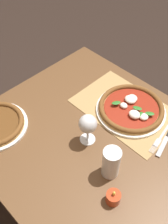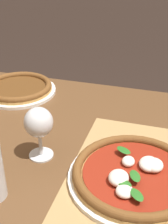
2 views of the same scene
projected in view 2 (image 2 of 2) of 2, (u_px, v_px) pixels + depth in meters
dining_table at (43, 203)px, 0.88m from camera, size 1.19×0.93×0.74m
paper_placemat at (134, 174)px, 0.82m from camera, size 0.50×0.33×0.00m
pizza_near at (135, 174)px, 0.79m from camera, size 0.34×0.34×0.05m
pizza_far at (18, 88)px, 1.24m from camera, size 0.30×0.30×0.04m
wine_glass at (39, 124)px, 0.84m from camera, size 0.08×0.08×0.16m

